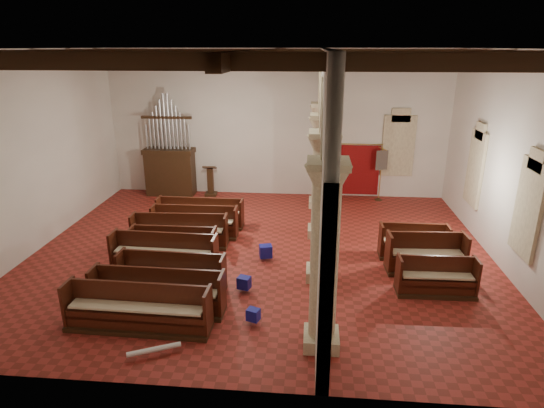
{
  "coord_description": "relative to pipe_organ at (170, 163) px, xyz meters",
  "views": [
    {
      "loc": [
        1.49,
        -12.75,
        6.06
      ],
      "look_at": [
        0.3,
        0.5,
        1.43
      ],
      "focal_mm": 30.0,
      "sensor_mm": 36.0,
      "label": 1
    }
  ],
  "objects": [
    {
      "name": "window_right_a",
      "position": [
        11.48,
        -7.0,
        0.83
      ],
      "size": [
        0.03,
        1.0,
        2.2
      ],
      "primitive_type": "cube",
      "color": "#316F5A",
      "rests_on": "wall_right"
    },
    {
      "name": "hymnal_box_a",
      "position": [
        4.75,
        -9.33,
        -1.13
      ],
      "size": [
        0.34,
        0.31,
        0.28
      ],
      "primitive_type": "cube",
      "rotation": [
        0.0,
        0.0,
        -0.35
      ],
      "color": "navy",
      "rests_on": "floor"
    },
    {
      "name": "aisle_pew_0",
      "position": [
        9.26,
        -7.57,
        -1.03
      ],
      "size": [
        2.0,
        0.7,
        1.0
      ],
      "rotation": [
        0.0,
        0.0,
        0.02
      ],
      "color": "#321D10",
      "rests_on": "floor"
    },
    {
      "name": "processional_banner",
      "position": [
        8.81,
        -0.01,
        -0.59
      ],
      "size": [
        0.5,
        0.63,
        2.27
      ],
      "rotation": [
        0.0,
        0.0,
        0.35
      ],
      "color": "#321D10",
      "rests_on": "floor"
    },
    {
      "name": "nave_pew_6",
      "position": [
        2.15,
        -4.42,
        -1.03
      ],
      "size": [
        2.86,
        0.73,
        1.04
      ],
      "rotation": [
        0.0,
        0.0,
        0.01
      ],
      "color": "#321D10",
      "rests_on": "floor"
    },
    {
      "name": "hymnal_box_b",
      "position": [
        4.33,
        -7.91,
        -1.11
      ],
      "size": [
        0.38,
        0.34,
        0.32
      ],
      "primitive_type": "cube",
      "rotation": [
        0.0,
        0.0,
        -0.29
      ],
      "color": "navy",
      "rests_on": "floor"
    },
    {
      "name": "nave_pew_1",
      "position": [
        2.41,
        -9.0,
        -1.02
      ],
      "size": [
        3.21,
        0.77,
        1.07
      ],
      "rotation": [
        0.0,
        0.0,
        -0.02
      ],
      "color": "#321D10",
      "rests_on": "floor"
    },
    {
      "name": "arcade",
      "position": [
        6.3,
        -5.5,
        2.19
      ],
      "size": [
        0.9,
        11.9,
        6.0
      ],
      "color": "beige",
      "rests_on": "floor"
    },
    {
      "name": "window_right_b",
      "position": [
        11.48,
        -3.0,
        0.83
      ],
      "size": [
        0.03,
        1.0,
        2.2
      ],
      "primitive_type": "cube",
      "color": "#316F5A",
      "rests_on": "wall_right"
    },
    {
      "name": "wall_left",
      "position": [
        -2.5,
        -5.5,
        1.63
      ],
      "size": [
        0.02,
        12.0,
        6.0
      ],
      "primitive_type": "cube",
      "color": "beige",
      "rests_on": "floor"
    },
    {
      "name": "nave_pew_3",
      "position": [
        1.89,
        -6.89,
        -1.01
      ],
      "size": [
        3.05,
        0.81,
        1.08
      ],
      "rotation": [
        0.0,
        0.0,
        -0.03
      ],
      "color": "#321D10",
      "rests_on": "floor"
    },
    {
      "name": "wall_front",
      "position": [
        4.5,
        -11.5,
        1.63
      ],
      "size": [
        14.0,
        0.02,
        6.0
      ],
      "primitive_type": "cube",
      "color": "beige",
      "rests_on": "floor"
    },
    {
      "name": "nave_pew_4",
      "position": [
        1.96,
        -6.22,
        -1.04
      ],
      "size": [
        2.55,
        0.7,
        1.01
      ],
      "rotation": [
        0.0,
        0.0,
        0.01
      ],
      "color": "#321D10",
      "rests_on": "floor"
    },
    {
      "name": "lectern",
      "position": [
        1.72,
        -0.01,
        -0.81
      ],
      "size": [
        0.57,
        0.58,
        1.36
      ],
      "rotation": [
        0.0,
        0.0,
        0.06
      ],
      "color": "#381F11",
      "rests_on": "floor"
    },
    {
      "name": "wall_right",
      "position": [
        11.5,
        -5.5,
        1.63
      ],
      "size": [
        0.02,
        12.0,
        6.0
      ],
      "primitive_type": "cube",
      "color": "beige",
      "rests_on": "floor"
    },
    {
      "name": "dossal_curtain",
      "position": [
        8.0,
        0.42,
        -0.21
      ],
      "size": [
        1.8,
        0.07,
        2.17
      ],
      "color": "maroon",
      "rests_on": "floor"
    },
    {
      "name": "floor",
      "position": [
        4.5,
        -5.5,
        -1.37
      ],
      "size": [
        14.0,
        14.0,
        0.0
      ],
      "primitive_type": "plane",
      "color": "maroon",
      "rests_on": "ground"
    },
    {
      "name": "nave_pew_2",
      "position": [
        2.46,
        -8.01,
        -1.03
      ],
      "size": [
        2.81,
        0.77,
        1.03
      ],
      "rotation": [
        0.0,
        0.0,
        -0.03
      ],
      "color": "#321D10",
      "rests_on": "floor"
    },
    {
      "name": "hymnal_box_c",
      "position": [
        4.7,
        -6.01,
        -1.09
      ],
      "size": [
        0.43,
        0.38,
        0.37
      ],
      "primitive_type": "cube",
      "rotation": [
        0.0,
        0.0,
        0.25
      ],
      "color": "#153C96",
      "rests_on": "floor"
    },
    {
      "name": "aisle_pew_1",
      "position": [
        9.26,
        -6.35,
        -0.99
      ],
      "size": [
        2.2,
        0.88,
        1.14
      ],
      "rotation": [
        0.0,
        0.0,
        0.06
      ],
      "color": "#321D10",
      "rests_on": "floor"
    },
    {
      "name": "ceiling",
      "position": [
        4.5,
        -5.5,
        4.63
      ],
      "size": [
        14.0,
        14.0,
        0.0
      ],
      "primitive_type": "plane",
      "rotation": [
        3.14,
        0.0,
        0.0
      ],
      "color": "black",
      "rests_on": "wall_back"
    },
    {
      "name": "pipe_organ",
      "position": [
        0.0,
        0.0,
        0.0
      ],
      "size": [
        2.1,
        0.85,
        4.4
      ],
      "color": "#321D10",
      "rests_on": "floor"
    },
    {
      "name": "window_back",
      "position": [
        9.5,
        0.48,
        0.83
      ],
      "size": [
        1.0,
        0.03,
        2.2
      ],
      "primitive_type": "cube",
      "color": "#316F5A",
      "rests_on": "wall_back"
    },
    {
      "name": "tube_heater_a",
      "position": [
        2.87,
        -10.67,
        -1.21
      ],
      "size": [
        1.04,
        0.56,
        0.11
      ],
      "primitive_type": "cylinder",
      "rotation": [
        0.0,
        1.57,
        0.43
      ],
      "color": "white",
      "rests_on": "floor"
    },
    {
      "name": "ceiling_beams",
      "position": [
        4.5,
        -5.5,
        4.45
      ],
      "size": [
        13.8,
        11.8,
        0.3
      ],
      "primitive_type": null,
      "color": "#321D10",
      "rests_on": "wall_back"
    },
    {
      "name": "wall_back",
      "position": [
        4.5,
        0.5,
        1.63
      ],
      "size": [
        14.0,
        0.02,
        6.0
      ],
      "primitive_type": "cube",
      "color": "beige",
      "rests_on": "floor"
    },
    {
      "name": "aisle_pew_2",
      "position": [
        9.11,
        -5.43,
        -1.02
      ],
      "size": [
        2.01,
        0.69,
        1.04
      ],
      "rotation": [
        0.0,
        0.0,
        -0.0
      ],
      "color": "#321D10",
      "rests_on": "floor"
    },
    {
      "name": "nave_pew_0",
      "position": [
        2.2,
        -9.75,
        -1.02
      ],
      "size": [
        3.31,
        0.79,
        1.08
      ],
      "rotation": [
        0.0,
        0.0,
        -0.02
      ],
      "color": "#321D10",
      "rests_on": "floor"
    },
    {
      "name": "nave_pew_7",
      "position": [
        2.12,
        -3.53,
        -1.04
      ],
      "size": [
        3.05,
        0.72,
        1.02
      ],
      "rotation": [
        0.0,
        0.0,
        -0.01
      ],
      "color": "#321D10",
      "rests_on": "floor"
    },
    {
      "name": "tube_heater_b",
      "position": [
        2.42,
        -8.48,
        -1.21
      ],
      "size": [
        0.84,
        0.45,
        0.09
      ],
      "primitive_type": "cylinder",
      "rotation": [
        0.0,
        1.57,
        0.43
      ],
      "color": "silver",
      "rests_on": "floor"
    },
    {
      "name": "nave_pew_5",
      "position": [
        1.87,
        -5.25,
        -1.02
      ],
      "size": [
        3.05,
        0.85,
        1.05
      ],
      "rotation": [
        0.0,
        0.0,
        0.05
      ],
      "color": "#321D10",
      "rests_on": "floor"
    }
  ]
}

